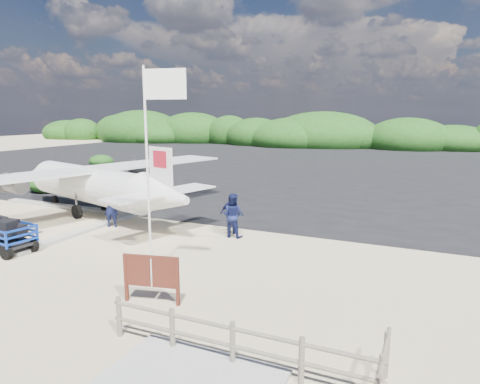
% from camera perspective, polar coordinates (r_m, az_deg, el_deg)
% --- Properties ---
extents(ground, '(160.00, 160.00, 0.00)m').
position_cam_1_polar(ground, '(16.57, -12.61, -8.37)').
color(ground, beige).
extents(asphalt_apron, '(90.00, 50.00, 0.04)m').
position_cam_1_polar(asphalt_apron, '(43.85, 11.49, 3.40)').
color(asphalt_apron, '#B2B2B2').
rests_on(asphalt_apron, ground).
extents(lagoon, '(9.00, 7.00, 0.40)m').
position_cam_1_polar(lagoon, '(23.81, -28.05, -3.58)').
color(lagoon, '#B2B2B2').
rests_on(lagoon, ground).
extents(vegetation_band, '(124.00, 8.00, 4.40)m').
position_cam_1_polar(vegetation_band, '(68.35, 16.19, 5.69)').
color(vegetation_band, '#B2B2B2').
rests_on(vegetation_band, ground).
extents(fence, '(6.40, 2.00, 1.10)m').
position_cam_1_polar(fence, '(9.82, -0.99, -22.12)').
color(fence, '#B2B2B2').
rests_on(fence, ground).
extents(baggage_cart, '(2.80, 1.82, 1.32)m').
position_cam_1_polar(baggage_cart, '(19.05, -28.73, -6.95)').
color(baggage_cart, '#0B31AC').
rests_on(baggage_cart, ground).
extents(flagpole, '(1.42, 0.81, 6.69)m').
position_cam_1_polar(flagpole, '(14.49, -11.69, -11.14)').
color(flagpole, white).
rests_on(flagpole, ground).
extents(signboard, '(1.74, 0.54, 1.44)m').
position_cam_1_polar(signboard, '(12.74, -11.60, -14.28)').
color(signboard, '#582419').
rests_on(signboard, ground).
extents(crew_a, '(0.80, 0.66, 1.88)m').
position_cam_1_polar(crew_a, '(20.86, -16.83, -1.98)').
color(crew_a, '#131A47').
rests_on(crew_a, ground).
extents(crew_b, '(0.96, 0.76, 1.93)m').
position_cam_1_polar(crew_b, '(18.37, -1.02, -3.11)').
color(crew_b, '#131A47').
rests_on(crew_b, ground).
extents(crew_c, '(1.08, 0.52, 1.78)m').
position_cam_1_polar(crew_c, '(18.87, -1.12, -2.97)').
color(crew_c, '#131A47').
rests_on(crew_c, ground).
extents(aircraft_large, '(20.33, 20.33, 4.92)m').
position_cam_1_polar(aircraft_large, '(37.41, 26.70, 1.27)').
color(aircraft_large, '#B2B2B2').
rests_on(aircraft_large, ground).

